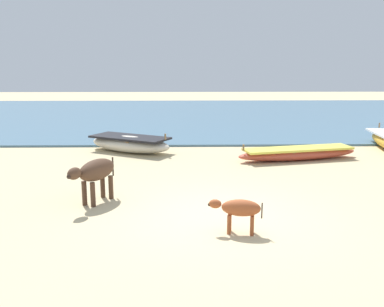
{
  "coord_description": "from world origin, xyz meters",
  "views": [
    {
      "loc": [
        -0.69,
        -8.18,
        3.03
      ],
      "look_at": [
        -0.45,
        3.39,
        0.6
      ],
      "focal_mm": 39.75,
      "sensor_mm": 36.0,
      "label": 1
    }
  ],
  "objects_px": {
    "fishing_boat_1": "(130,143)",
    "cow_adult_dark": "(95,172)",
    "fishing_boat_0": "(298,153)",
    "calf_near_rust": "(239,209)"
  },
  "relations": [
    {
      "from": "fishing_boat_1",
      "to": "cow_adult_dark",
      "type": "distance_m",
      "value": 5.62
    },
    {
      "from": "fishing_boat_1",
      "to": "fishing_boat_0",
      "type": "bearing_deg",
      "value": 15.1
    },
    {
      "from": "fishing_boat_1",
      "to": "calf_near_rust",
      "type": "relative_size",
      "value": 3.39
    },
    {
      "from": "fishing_boat_0",
      "to": "fishing_boat_1",
      "type": "height_order",
      "value": "fishing_boat_1"
    },
    {
      "from": "fishing_boat_0",
      "to": "cow_adult_dark",
      "type": "bearing_deg",
      "value": 23.88
    },
    {
      "from": "fishing_boat_0",
      "to": "fishing_boat_1",
      "type": "xyz_separation_m",
      "value": [
        -5.59,
        1.37,
        0.09
      ]
    },
    {
      "from": "fishing_boat_1",
      "to": "cow_adult_dark",
      "type": "height_order",
      "value": "cow_adult_dark"
    },
    {
      "from": "fishing_boat_1",
      "to": "cow_adult_dark",
      "type": "xyz_separation_m",
      "value": [
        -0.06,
        -5.61,
        0.4
      ]
    },
    {
      "from": "fishing_boat_0",
      "to": "calf_near_rust",
      "type": "xyz_separation_m",
      "value": [
        -2.7,
        -6.07,
        0.24
      ]
    },
    {
      "from": "fishing_boat_1",
      "to": "calf_near_rust",
      "type": "height_order",
      "value": "fishing_boat_1"
    }
  ]
}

